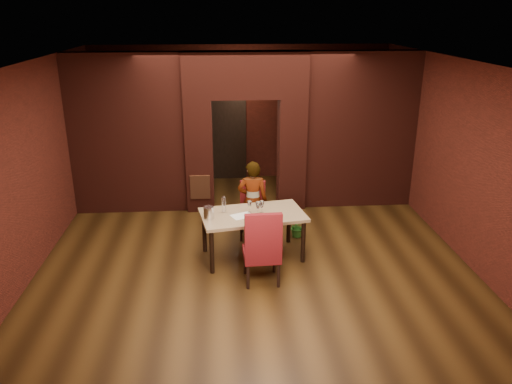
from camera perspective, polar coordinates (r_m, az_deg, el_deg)
The scene contains 25 objects.
floor at distance 8.85m, azimuth -0.44°, elevation -6.38°, with size 8.00×8.00×0.00m, color #412910.
ceiling at distance 7.95m, azimuth -0.50°, elevation 14.71°, with size 7.00×8.00×0.04m, color silver.
wall_back at distance 12.14m, azimuth -1.71°, elevation 8.98°, with size 7.00×0.04×3.20m, color maroon.
wall_front at distance 4.59m, azimuth 2.84°, elevation -10.79°, with size 7.00×0.04×3.20m, color maroon.
wall_left at distance 8.77m, azimuth -23.96°, elevation 2.81°, with size 0.04×8.00×3.20m, color maroon.
wall_right at distance 9.17m, azimuth 21.98°, elevation 3.79°, with size 0.04×8.00×3.20m, color maroon.
pillar_left at distance 10.30m, azimuth -6.48°, elevation 4.23°, with size 0.55×0.55×2.30m, color maroon.
pillar_right at distance 10.39m, azimuth 4.07°, elevation 4.46°, with size 0.55×0.55×2.30m, color maroon.
lintel at distance 9.99m, azimuth -1.25°, elevation 13.23°, with size 2.45×0.55×0.90m, color maroon.
wing_wall_left at distance 10.35m, azimuth -14.47°, elevation 6.37°, with size 2.27×0.35×3.20m, color maroon.
wing_wall_right at distance 10.58m, azimuth 11.78°, elevation 6.88°, with size 2.27×0.35×3.20m, color maroon.
vent_panel at distance 10.20m, azimuth -6.40°, elevation 0.54°, with size 0.40×0.03×0.50m, color #AC5932.
rear_door at distance 12.19m, azimuth -3.56°, elevation 6.35°, with size 0.90×0.08×2.10m, color black.
rear_door_frame at distance 12.15m, azimuth -3.55°, elevation 6.30°, with size 1.02×0.04×2.22m, color black.
dining_table at distance 8.39m, azimuth -0.38°, elevation -4.96°, with size 1.69×0.95×0.79m, color #A4805D.
chair_far at distance 9.06m, azimuth -0.42°, elevation -2.18°, with size 0.46×0.46×1.02m, color maroon.
chair_near at distance 7.58m, azimuth 0.64°, elevation -6.07°, with size 0.55×0.55×1.21m, color maroon.
person_seated at distance 8.91m, azimuth -0.39°, elevation -1.01°, with size 0.54×0.35×1.47m, color white.
wine_glass_a at distance 8.23m, azimuth -0.75°, elevation -1.72°, with size 0.08×0.08×0.20m, color white, non-canonical shape.
wine_glass_b at distance 8.16m, azimuth 0.22°, elevation -1.86°, with size 0.09×0.09×0.21m, color white, non-canonical shape.
wine_glass_c at distance 8.21m, azimuth 0.67°, elevation -1.74°, with size 0.09×0.09×0.21m, color white, non-canonical shape.
tasting_sheet at distance 8.13m, azimuth -1.60°, elevation -2.74°, with size 0.34×0.25×0.00m, color white.
wine_bucket at distance 8.02m, azimuth -5.41°, elevation -2.38°, with size 0.17×0.17×0.21m, color silver.
water_bottle at distance 8.25m, azimuth -3.69°, elevation -1.39°, with size 0.07×0.07×0.28m, color white.
potted_plant at distance 9.23m, azimuth 4.75°, elevation -3.95°, with size 0.35×0.30×0.39m, color #2A6D21.
Camera 1 is at (-0.51, -7.90, 3.96)m, focal length 35.00 mm.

